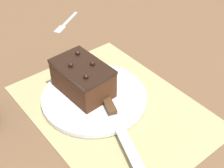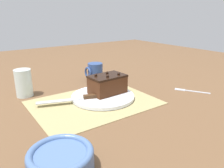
{
  "view_description": "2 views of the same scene",
  "coord_description": "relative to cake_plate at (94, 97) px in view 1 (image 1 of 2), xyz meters",
  "views": [
    {
      "loc": [
        0.41,
        -0.33,
        0.52
      ],
      "look_at": [
        -0.03,
        0.02,
        0.05
      ],
      "focal_mm": 50.0,
      "sensor_mm": 36.0,
      "label": 1
    },
    {
      "loc": [
        0.39,
        0.68,
        0.33
      ],
      "look_at": [
        -0.09,
        -0.01,
        0.06
      ],
      "focal_mm": 35.0,
      "sensor_mm": 36.0,
      "label": 2
    }
  ],
  "objects": [
    {
      "name": "ground_plane",
      "position": [
        0.05,
        0.02,
        -0.01
      ],
      "size": [
        3.0,
        3.0,
        0.0
      ],
      "primitive_type": "plane",
      "color": "brown"
    },
    {
      "name": "serving_knife",
      "position": [
        0.09,
        -0.01,
        0.01
      ],
      "size": [
        0.25,
        0.1,
        0.01
      ],
      "rotation": [
        0.0,
        0.0,
        4.38
      ],
      "color": "#472D19",
      "rests_on": "cake_plate"
    },
    {
      "name": "chocolate_cake",
      "position": [
        -0.03,
        -0.01,
        0.04
      ],
      "size": [
        0.15,
        0.1,
        0.09
      ],
      "rotation": [
        0.0,
        0.0,
        0.05
      ],
      "color": "#472614",
      "rests_on": "cake_plate"
    },
    {
      "name": "placemat_woven",
      "position": [
        0.05,
        0.02,
        -0.01
      ],
      "size": [
        0.46,
        0.34,
        0.0
      ],
      "primitive_type": "cube",
      "color": "tan",
      "rests_on": "ground_plane"
    },
    {
      "name": "cake_plate",
      "position": [
        0.0,
        0.0,
        0.0
      ],
      "size": [
        0.25,
        0.25,
        0.01
      ],
      "color": "white",
      "rests_on": "placemat_woven"
    },
    {
      "name": "dessert_fork",
      "position": [
        -0.36,
        0.14,
        -0.01
      ],
      "size": [
        0.09,
        0.14,
        0.01
      ],
      "rotation": [
        0.0,
        0.0,
        3.69
      ],
      "color": "#B7BABF",
      "rests_on": "ground_plane"
    }
  ]
}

